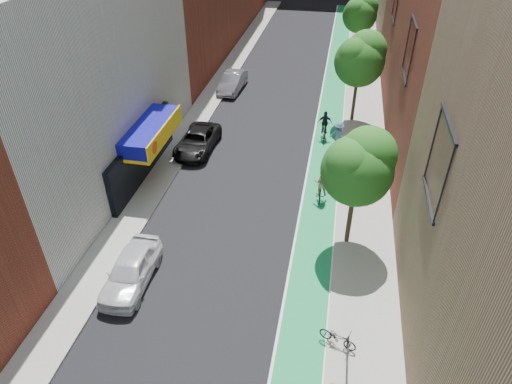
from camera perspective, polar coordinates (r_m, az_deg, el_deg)
The scene contains 14 objects.
bike_lane at distance 37.53m, azimuth 9.43°, elevation 10.29°, with size 2.00×68.00×0.01m, color #167E4B.
sidewalk_left at distance 38.90m, azimuth -5.69°, elevation 11.64°, with size 2.00×68.00×0.15m, color gray.
sidewalk_right at distance 37.56m, azimuth 13.29°, elevation 9.95°, with size 3.00×68.00×0.15m, color gray.
building_left_white at distance 28.59m, azimuth -23.10°, elevation 12.90°, with size 8.00×20.00×12.00m, color silver.
tree_near at distance 21.24m, azimuth 12.73°, elevation 3.27°, with size 3.40×3.36×6.42m.
tree_mid at distance 33.91m, azimuth 12.94°, elevation 16.05°, with size 3.55×3.53×6.74m.
tree_far at distance 47.47m, azimuth 12.93°, elevation 21.03°, with size 3.30×3.25×6.21m.
parked_car_white at distance 21.78m, azimuth -15.39°, elevation -9.42°, with size 1.77×4.41×1.50m, color silver.
parked_car_black at distance 31.14m, azimuth -7.34°, elevation 6.37°, with size 2.25×4.89×1.36m, color black.
parked_car_silver at distance 40.15m, azimuth -2.95°, elevation 13.58°, with size 1.58×4.53×1.49m, color gray.
cyclist_lane_near at distance 26.18m, azimuth 8.09°, elevation 0.66°, with size 0.86×1.58×2.02m.
cyclist_lane_mid at distance 32.63m, azimuth 8.55°, elevation 7.83°, with size 1.01×1.91×2.05m.
cyclist_lane_far at distance 31.00m, azimuth 10.22°, elevation 6.56°, with size 1.28×1.78×2.16m.
parked_bike_far at distance 19.15m, azimuth 10.20°, elevation -17.44°, with size 0.55×1.57×0.82m, color black.
Camera 1 is at (4.34, -8.10, 15.67)m, focal length 32.00 mm.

